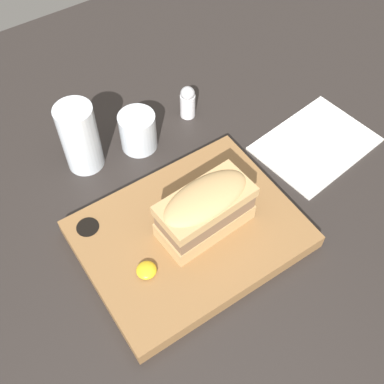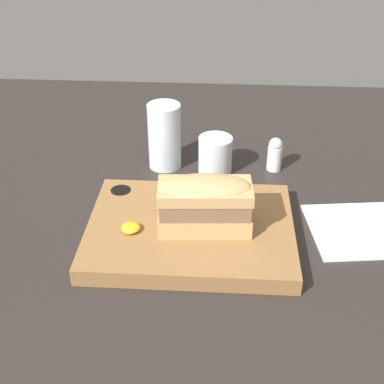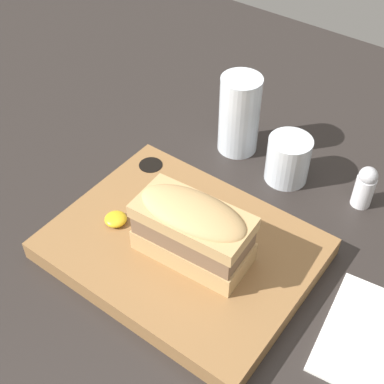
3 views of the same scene
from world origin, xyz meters
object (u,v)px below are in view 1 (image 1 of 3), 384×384
Objects in this scene: water_glass at (81,141)px; salt_shaker at (188,102)px; serving_board at (189,234)px; napkin at (315,144)px; wine_glass at (138,132)px; sandwich at (205,209)px.

water_glass is 20.57cm from salt_shaker.
serving_board is 28.95cm from napkin.
salt_shaker is at bearing 57.03° from serving_board.
water_glass is (-6.18, 22.10, 4.02)cm from serving_board.
water_glass is 9.81cm from wine_glass.
napkin is (34.89, -18.56, -5.15)cm from water_glass.
salt_shaker is (11.01, 1.48, 0.02)cm from wine_glass.
serving_board is 2.53× the size of water_glass.
wine_glass is at bearing -9.42° from water_glass.
water_glass reaches higher than napkin.
wine_glass is at bearing 80.93° from serving_board.
sandwich reaches higher than wine_glass.
wine_glass is (9.46, -1.57, -2.10)cm from water_glass.
water_glass reaches higher than salt_shaker.
serving_board is 4.55× the size of wine_glass.
sandwich is 27.71cm from napkin.
napkin is (26.47, 4.33, -6.97)cm from sandwich.
salt_shaker is (-14.42, 18.47, 3.07)cm from napkin.
salt_shaker is at bearing 62.14° from sandwich.
wine_glass reaches higher than salt_shaker.
salt_shaker is (14.28, 22.02, 1.94)cm from serving_board.
serving_board is 26.32cm from salt_shaker.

